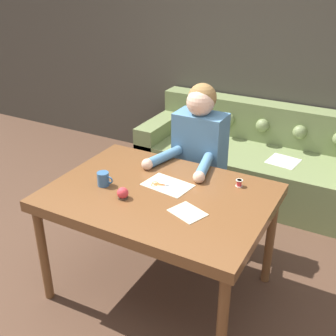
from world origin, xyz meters
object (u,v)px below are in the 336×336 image
object	(u,v)px
couch	(255,162)
scissors	(161,185)
thread_spool	(239,183)
person	(199,167)
dining_table	(159,202)
pin_cushion	(123,193)
mug	(103,179)

from	to	relation	value
couch	scissors	world-z (taller)	couch
scissors	thread_spool	xyz separation A→B (m)	(0.44, 0.23, 0.02)
scissors	couch	bearing A→B (deg)	84.76
person	scissors	world-z (taller)	person
person	scissors	bearing A→B (deg)	-89.97
dining_table	pin_cushion	xyz separation A→B (m)	(-0.16, -0.17, 0.11)
person	pin_cushion	distance (m)	0.85
couch	mug	size ratio (longest dim) A/B	19.21
mug	person	bearing A→B (deg)	66.98
pin_cushion	thread_spool	bearing A→B (deg)	40.32
couch	scissors	xyz separation A→B (m)	(-0.15, -1.58, 0.47)
scissors	thread_spool	world-z (taller)	thread_spool
couch	pin_cushion	bearing A→B (deg)	-98.28
dining_table	mug	size ratio (longest dim) A/B	12.04
mug	pin_cushion	xyz separation A→B (m)	(0.20, -0.08, -0.01)
couch	mug	xyz separation A→B (m)	(-0.47, -1.76, 0.52)
couch	scissors	distance (m)	1.66
couch	person	bearing A→B (deg)	-98.24
mug	thread_spool	bearing A→B (deg)	27.83
person	thread_spool	xyz separation A→B (m)	(0.44, -0.35, 0.14)
dining_table	pin_cushion	distance (m)	0.25
dining_table	couch	xyz separation A→B (m)	(0.11, 1.67, -0.40)
thread_spool	pin_cushion	distance (m)	0.74
pin_cushion	person	bearing A→B (deg)	81.68
thread_spool	couch	bearing A→B (deg)	102.32
thread_spool	person	bearing A→B (deg)	141.49
couch	scissors	bearing A→B (deg)	-95.24
person	scissors	distance (m)	0.59
person	pin_cushion	bearing A→B (deg)	-98.32
thread_spool	pin_cushion	world-z (taller)	pin_cushion
dining_table	couch	world-z (taller)	couch
scissors	pin_cushion	distance (m)	0.28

